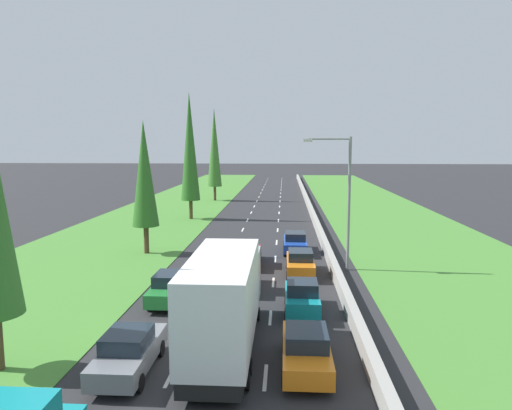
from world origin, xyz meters
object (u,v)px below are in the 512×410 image
white_box_truck_centre_lane (225,300)px  street_light_mast (344,193)px  orange_sedan_right_lane_fourth (300,262)px  teal_hatchback_right_lane (302,297)px  maroon_sedan_centre_lane (247,254)px  poplar_tree_second (144,174)px  blue_sedan_right_lane (295,242)px  green_sedan_left_lane (171,287)px  poplar_tree_third (190,147)px  orange_sedan_right_lane (306,349)px  poplar_tree_fourth (214,148)px  grey_sedan_left_lane (129,352)px  white_hatchback_centre_lane (243,276)px

white_box_truck_centre_lane → street_light_mast: (6.36, 13.13, 3.05)m
orange_sedan_right_lane_fourth → white_box_truck_centre_lane: bearing=-106.4°
teal_hatchback_right_lane → orange_sedan_right_lane_fourth: (0.15, 7.12, -0.02)m
maroon_sedan_centre_lane → poplar_tree_second: size_ratio=0.44×
blue_sedan_right_lane → street_light_mast: street_light_mast is taller
green_sedan_left_lane → poplar_tree_third: 29.72m
poplar_tree_third → teal_hatchback_right_lane: bearing=-68.7°
orange_sedan_right_lane → maroon_sedan_centre_lane: size_ratio=1.00×
maroon_sedan_centre_lane → poplar_tree_fourth: (-7.96, 38.26, 7.19)m
orange_sedan_right_lane_fourth → blue_sedan_right_lane: bearing=91.8°
orange_sedan_right_lane → teal_hatchback_right_lane: teal_hatchback_right_lane is taller
grey_sedan_left_lane → blue_sedan_right_lane: (6.63, 20.20, 0.00)m
orange_sedan_right_lane → orange_sedan_right_lane_fourth: same height
street_light_mast → teal_hatchback_right_lane: bearing=-109.7°
maroon_sedan_centre_lane → poplar_tree_third: size_ratio=0.31×
white_hatchback_centre_lane → green_sedan_left_lane: size_ratio=0.87×
maroon_sedan_centre_lane → poplar_tree_fourth: bearing=101.8°
green_sedan_left_lane → maroon_sedan_centre_lane: bearing=66.7°
orange_sedan_right_lane → grey_sedan_left_lane: 6.64m
white_hatchback_centre_lane → teal_hatchback_right_lane: bearing=-47.7°
orange_sedan_right_lane_fourth → maroon_sedan_centre_lane: size_ratio=1.00×
white_box_truck_centre_lane → poplar_tree_fourth: size_ratio=0.68×
white_box_truck_centre_lane → green_sedan_left_lane: white_box_truck_centre_lane is taller
green_sedan_left_lane → teal_hatchback_right_lane: bearing=-10.0°
grey_sedan_left_lane → green_sedan_left_lane: same height
maroon_sedan_centre_lane → poplar_tree_third: bearing=111.7°
white_box_truck_centre_lane → maroon_sedan_centre_lane: white_box_truck_centre_lane is taller
orange_sedan_right_lane → white_hatchback_centre_lane: white_hatchback_centre_lane is taller
white_hatchback_centre_lane → poplar_tree_third: poplar_tree_third is taller
maroon_sedan_centre_lane → teal_hatchback_right_lane: bearing=-69.4°
maroon_sedan_centre_lane → poplar_tree_fourth: size_ratio=0.32×
orange_sedan_right_lane_fourth → blue_sedan_right_lane: same height
poplar_tree_second → poplar_tree_fourth: bearing=89.7°
poplar_tree_third → orange_sedan_right_lane: bearing=-72.1°
white_hatchback_centre_lane → maroon_sedan_centre_lane: (-0.19, 5.70, -0.02)m
orange_sedan_right_lane → green_sedan_left_lane: 10.11m
orange_sedan_right_lane_fourth → poplar_tree_fourth: 42.75m
poplar_tree_third → poplar_tree_fourth: poplar_tree_third is taller
grey_sedan_left_lane → green_sedan_left_lane: size_ratio=1.00×
orange_sedan_right_lane_fourth → grey_sedan_left_lane: same height
white_hatchback_centre_lane → poplar_tree_fourth: bearing=100.5°
maroon_sedan_centre_lane → blue_sedan_right_lane: size_ratio=1.00×
poplar_tree_third → maroon_sedan_centre_lane: bearing=-68.3°
white_box_truck_centre_lane → blue_sedan_right_lane: bearing=79.8°
street_light_mast → blue_sedan_right_lane: bearing=121.7°
poplar_tree_third → street_light_mast: bearing=-55.3°
street_light_mast → white_box_truck_centre_lane: bearing=-115.8°
poplar_tree_fourth → street_light_mast: 41.82m
teal_hatchback_right_lane → blue_sedan_right_lane: size_ratio=0.87×
poplar_tree_second → orange_sedan_right_lane_fourth: bearing=-24.3°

